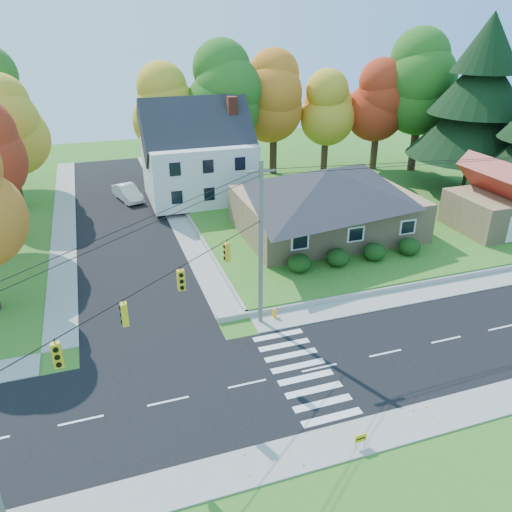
{
  "coord_description": "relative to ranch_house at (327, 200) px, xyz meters",
  "views": [
    {
      "loc": [
        -9.94,
        -19.05,
        16.63
      ],
      "look_at": [
        -0.84,
        8.0,
        3.09
      ],
      "focal_mm": 35.0,
      "sensor_mm": 36.0,
      "label": 1
    }
  ],
  "objects": [
    {
      "name": "sidewalk_north",
      "position": [
        -8.0,
        -11.0,
        -3.23
      ],
      "size": [
        90.0,
        2.0,
        0.08
      ],
      "primitive_type": "cube",
      "color": "#9C9A90",
      "rests_on": "ground"
    },
    {
      "name": "tree_lot_2",
      "position": [
        2.0,
        18.0,
        5.7
      ],
      "size": [
        7.28,
        7.28,
        13.56
      ],
      "color": "#3F2A19",
      "rests_on": "lawn"
    },
    {
      "name": "road_main",
      "position": [
        -8.0,
        -16.0,
        -3.26
      ],
      "size": [
        90.0,
        8.0,
        0.02
      ],
      "primitive_type": "cube",
      "color": "black",
      "rests_on": "ground"
    },
    {
      "name": "conifer_east_a",
      "position": [
        19.0,
        6.0,
        6.12
      ],
      "size": [
        12.8,
        12.8,
        16.96
      ],
      "color": "#3F2A19",
      "rests_on": "lawn"
    },
    {
      "name": "yard_sign",
      "position": [
        -8.67,
        -21.48,
        -2.75
      ],
      "size": [
        0.58,
        0.07,
        0.73
      ],
      "color": "black",
      "rests_on": "ground"
    },
    {
      "name": "road_cross",
      "position": [
        -16.0,
        10.0,
        -3.25
      ],
      "size": [
        8.0,
        44.0,
        0.02
      ],
      "primitive_type": "cube",
      "color": "black",
      "rests_on": "ground"
    },
    {
      "name": "traffic_infrastructure",
      "position": [
        -8.15,
        -14.65,
        1.88
      ],
      "size": [
        38.1,
        10.66,
        10.0
      ],
      "color": "#666059",
      "rests_on": "ground"
    },
    {
      "name": "tree_lot_5",
      "position": [
        18.0,
        14.0,
        7.0
      ],
      "size": [
        8.4,
        8.4,
        15.64
      ],
      "color": "#3F2A19",
      "rests_on": "lawn"
    },
    {
      "name": "tree_lot_3",
      "position": [
        8.0,
        17.0,
        4.39
      ],
      "size": [
        6.16,
        6.16,
        11.47
      ],
      "color": "#3F2A19",
      "rests_on": "lawn"
    },
    {
      "name": "fire_hydrant",
      "position": [
        -8.53,
        -10.67,
        -2.94
      ],
      "size": [
        0.39,
        0.31,
        0.69
      ],
      "color": "#FFB40A",
      "rests_on": "ground"
    },
    {
      "name": "lawn",
      "position": [
        5.0,
        5.0,
        -3.02
      ],
      "size": [
        30.0,
        30.0,
        0.5
      ],
      "primitive_type": "cube",
      "color": "#3D7923",
      "rests_on": "ground"
    },
    {
      "name": "sidewalk_south",
      "position": [
        -8.0,
        -21.0,
        -3.23
      ],
      "size": [
        90.0,
        2.0,
        0.08
      ],
      "primitive_type": "cube",
      "color": "#9C9A90",
      "rests_on": "ground"
    },
    {
      "name": "garage",
      "position": [
        14.0,
        -4.01,
        -0.42
      ],
      "size": [
        7.3,
        6.3,
        4.6
      ],
      "color": "tan",
      "rests_on": "lawn"
    },
    {
      "name": "colonial_house",
      "position": [
        -7.96,
        12.0,
        1.32
      ],
      "size": [
        10.4,
        8.4,
        9.6
      ],
      "color": "silver",
      "rests_on": "lawn"
    },
    {
      "name": "tree_lot_1",
      "position": [
        -4.0,
        17.0,
        6.35
      ],
      "size": [
        7.84,
        7.84,
        14.6
      ],
      "color": "#3F2A19",
      "rests_on": "lawn"
    },
    {
      "name": "tree_lot_4",
      "position": [
        14.0,
        16.0,
        5.04
      ],
      "size": [
        6.72,
        6.72,
        12.51
      ],
      "color": "#3F2A19",
      "rests_on": "lawn"
    },
    {
      "name": "ground",
      "position": [
        -8.0,
        -16.0,
        -3.27
      ],
      "size": [
        120.0,
        120.0,
        0.0
      ],
      "primitive_type": "plane",
      "color": "#3D7923"
    },
    {
      "name": "white_car",
      "position": [
        -14.85,
        14.84,
        -2.46
      ],
      "size": [
        2.9,
        5.05,
        1.57
      ],
      "primitive_type": "imported",
      "rotation": [
        0.0,
        0.0,
        0.27
      ],
      "color": "silver",
      "rests_on": "road_cross"
    },
    {
      "name": "hedge_row",
      "position": [
        -0.5,
        -6.2,
        -2.13
      ],
      "size": [
        10.7,
        1.7,
        1.27
      ],
      "color": "#163A10",
      "rests_on": "lawn"
    },
    {
      "name": "tree_lot_0",
      "position": [
        -10.0,
        18.0,
        5.04
      ],
      "size": [
        6.72,
        6.72,
        12.51
      ],
      "color": "#3F2A19",
      "rests_on": "lawn"
    },
    {
      "name": "ranch_house",
      "position": [
        0.0,
        0.0,
        0.0
      ],
      "size": [
        14.6,
        10.6,
        5.4
      ],
      "color": "tan",
      "rests_on": "lawn"
    },
    {
      "name": "tree_west_2",
      "position": [
        -25.0,
        16.0,
        4.54
      ],
      "size": [
        6.72,
        6.72,
        12.51
      ],
      "color": "#3F2A19",
      "rests_on": "ground"
    }
  ]
}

